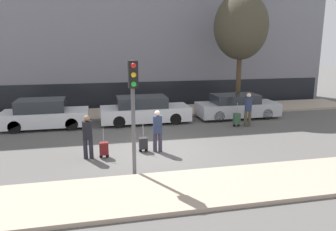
{
  "coord_description": "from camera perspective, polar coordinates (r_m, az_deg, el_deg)",
  "views": [
    {
      "loc": [
        -2.11,
        -11.95,
        4.07
      ],
      "look_at": [
        0.97,
        1.8,
        0.95
      ],
      "focal_mm": 35.0,
      "sensor_mm": 36.0,
      "label": 1
    }
  ],
  "objects": [
    {
      "name": "sidewalk_near",
      "position": [
        9.37,
        1.65,
        -12.87
      ],
      "size": [
        28.0,
        2.5,
        0.12
      ],
      "color": "tan",
      "rests_on": "ground_plane"
    },
    {
      "name": "trolley_right",
      "position": [
        16.66,
        11.88,
        -0.56
      ],
      "size": [
        0.34,
        0.29,
        1.2
      ],
      "color": "#335138",
      "rests_on": "ground_plane"
    },
    {
      "name": "trolley_left",
      "position": [
        12.11,
        -11.1,
        -5.66
      ],
      "size": [
        0.34,
        0.29,
        1.12
      ],
      "color": "maroon",
      "rests_on": "ground_plane"
    },
    {
      "name": "ground_plane",
      "position": [
        12.8,
        -2.51,
        -6.07
      ],
      "size": [
        80.0,
        80.0,
        0.0
      ],
      "primitive_type": "plane",
      "color": "#565451"
    },
    {
      "name": "parked_car_2",
      "position": [
        18.57,
        11.9,
        1.53
      ],
      "size": [
        4.49,
        1.73,
        1.32
      ],
      "color": "#B7BABF",
      "rests_on": "ground_plane"
    },
    {
      "name": "parked_car_1",
      "position": [
        17.08,
        -4.14,
        0.9
      ],
      "size": [
        4.59,
        1.78,
        1.38
      ],
      "color": "silver",
      "rests_on": "ground_plane"
    },
    {
      "name": "pedestrian_right",
      "position": [
        16.69,
        13.79,
        1.35
      ],
      "size": [
        0.35,
        0.34,
        1.68
      ],
      "rotation": [
        0.0,
        0.0,
        -0.17
      ],
      "color": "#4C4233",
      "rests_on": "ground_plane"
    },
    {
      "name": "traffic_light",
      "position": [
        9.77,
        -6.08,
        3.54
      ],
      "size": [
        0.28,
        0.47,
        3.59
      ],
      "color": "#515154",
      "rests_on": "ground_plane"
    },
    {
      "name": "bare_tree_near_crossing",
      "position": [
        19.98,
        12.58,
        14.88
      ],
      "size": [
        3.13,
        3.13,
        6.82
      ],
      "color": "#4C3826",
      "rests_on": "sidewalk_far"
    },
    {
      "name": "trolley_center",
      "position": [
        12.58,
        -4.34,
        -4.84
      ],
      "size": [
        0.34,
        0.29,
        1.09
      ],
      "color": "#262628",
      "rests_on": "ground_plane"
    },
    {
      "name": "pedestrian_center",
      "position": [
        12.39,
        -1.84,
        -2.31
      ],
      "size": [
        0.34,
        0.34,
        1.61
      ],
      "rotation": [
        0.0,
        0.0,
        -0.23
      ],
      "color": "#383347",
      "rests_on": "ground_plane"
    },
    {
      "name": "building_facade",
      "position": [
        22.59,
        -7.55,
        16.35
      ],
      "size": [
        28.0,
        2.63,
        11.29
      ],
      "color": "slate",
      "rests_on": "ground_plane"
    },
    {
      "name": "pedestrian_left",
      "position": [
        11.99,
        -13.84,
        -3.23
      ],
      "size": [
        0.35,
        0.34,
        1.59
      ],
      "rotation": [
        0.0,
        0.0,
        3.08
      ],
      "color": "#23232D",
      "rests_on": "ground_plane"
    },
    {
      "name": "sidewalk_far",
      "position": [
        19.49,
        -6.15,
        0.54
      ],
      "size": [
        28.0,
        3.0,
        0.12
      ],
      "color": "tan",
      "rests_on": "ground_plane"
    },
    {
      "name": "parked_car_0",
      "position": [
        17.09,
        -20.72,
        0.15
      ],
      "size": [
        4.08,
        1.78,
        1.41
      ],
      "color": "silver",
      "rests_on": "ground_plane"
    }
  ]
}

